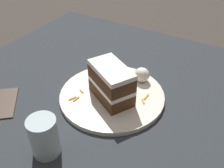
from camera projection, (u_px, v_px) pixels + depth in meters
ground_plane at (97, 114)px, 0.72m from camera, size 6.00×6.00×0.00m
dining_table at (97, 111)px, 0.71m from camera, size 0.96×1.02×0.03m
plate at (112, 96)px, 0.74m from camera, size 0.29×0.29×0.01m
cake_slice at (111, 83)px, 0.69m from camera, size 0.15×0.13×0.10m
cream_dollop at (142, 75)px, 0.77m from camera, size 0.05×0.04×0.04m
orange_garnish at (112, 71)px, 0.82m from camera, size 0.05×0.05×0.01m
carrot_shreds_scatter at (110, 92)px, 0.74m from camera, size 0.19×0.20×0.00m
drinking_glass at (45, 139)px, 0.56m from camera, size 0.06×0.06×0.10m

